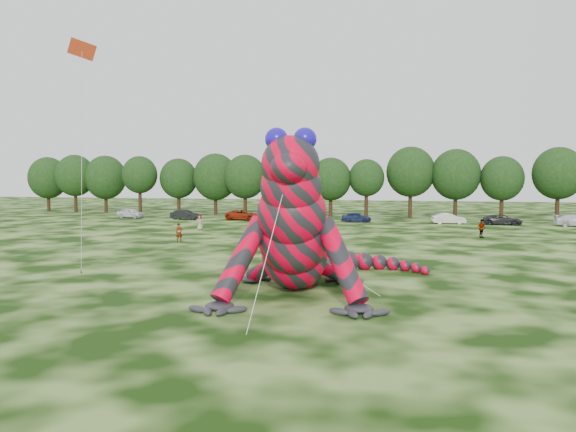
# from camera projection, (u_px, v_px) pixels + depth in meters

# --- Properties ---
(ground) EXTENTS (240.00, 240.00, 0.00)m
(ground) POSITION_uv_depth(u_px,v_px,m) (226.00, 298.00, 27.94)
(ground) COLOR #16330A
(ground) RESTS_ON ground
(inflatable_gecko) EXTENTS (16.61, 18.79, 8.37)m
(inflatable_gecko) POSITION_uv_depth(u_px,v_px,m) (296.00, 211.00, 30.29)
(inflatable_gecko) COLOR red
(inflatable_gecko) RESTS_ON ground
(flying_kite) EXTENTS (2.93, 3.12, 13.96)m
(flying_kite) POSITION_uv_depth(u_px,v_px,m) (82.00, 65.00, 31.59)
(flying_kite) COLOR red
(flying_kite) RESTS_ON ground
(tree_0) EXTENTS (6.91, 6.22, 9.51)m
(tree_0) POSITION_uv_depth(u_px,v_px,m) (48.00, 184.00, 97.97)
(tree_0) COLOR black
(tree_0) RESTS_ON ground
(tree_1) EXTENTS (6.74, 6.07, 9.81)m
(tree_1) POSITION_uv_depth(u_px,v_px,m) (75.00, 184.00, 95.34)
(tree_1) COLOR black
(tree_1) RESTS_ON ground
(tree_2) EXTENTS (7.04, 6.34, 9.64)m
(tree_2) POSITION_uv_depth(u_px,v_px,m) (106.00, 184.00, 94.77)
(tree_2) COLOR black
(tree_2) RESTS_ON ground
(tree_3) EXTENTS (5.81, 5.23, 9.44)m
(tree_3) POSITION_uv_depth(u_px,v_px,m) (140.00, 185.00, 91.40)
(tree_3) COLOR black
(tree_3) RESTS_ON ground
(tree_4) EXTENTS (6.22, 5.60, 9.06)m
(tree_4) POSITION_uv_depth(u_px,v_px,m) (179.00, 186.00, 91.56)
(tree_4) COLOR black
(tree_4) RESTS_ON ground
(tree_5) EXTENTS (7.16, 6.44, 9.80)m
(tree_5) POSITION_uv_depth(u_px,v_px,m) (215.00, 184.00, 89.71)
(tree_5) COLOR black
(tree_5) RESTS_ON ground
(tree_6) EXTENTS (6.52, 5.86, 9.49)m
(tree_6) POSITION_uv_depth(u_px,v_px,m) (245.00, 185.00, 86.70)
(tree_6) COLOR black
(tree_6) RESTS_ON ground
(tree_7) EXTENTS (6.68, 6.01, 9.48)m
(tree_7) POSITION_uv_depth(u_px,v_px,m) (292.00, 186.00, 85.04)
(tree_7) COLOR black
(tree_7) RESTS_ON ground
(tree_8) EXTENTS (6.14, 5.53, 8.94)m
(tree_8) POSITION_uv_depth(u_px,v_px,m) (331.00, 187.00, 83.85)
(tree_8) COLOR black
(tree_8) RESTS_ON ground
(tree_9) EXTENTS (5.27, 4.74, 8.68)m
(tree_9) POSITION_uv_depth(u_px,v_px,m) (366.00, 188.00, 82.95)
(tree_9) COLOR black
(tree_9) RESTS_ON ground
(tree_10) EXTENTS (7.09, 6.38, 10.50)m
(tree_10) POSITION_uv_depth(u_px,v_px,m) (410.00, 182.00, 82.57)
(tree_10) COLOR black
(tree_10) RESTS_ON ground
(tree_11) EXTENTS (7.01, 6.31, 10.07)m
(tree_11) POSITION_uv_depth(u_px,v_px,m) (456.00, 184.00, 80.70)
(tree_11) COLOR black
(tree_11) RESTS_ON ground
(tree_12) EXTENTS (5.99, 5.39, 8.97)m
(tree_12) POSITION_uv_depth(u_px,v_px,m) (502.00, 188.00, 78.82)
(tree_12) COLOR black
(tree_12) RESTS_ON ground
(tree_13) EXTENTS (6.83, 6.15, 10.13)m
(tree_13) POSITION_uv_depth(u_px,v_px,m) (558.00, 184.00, 76.49)
(tree_13) COLOR black
(tree_13) RESTS_ON ground
(car_0) EXTENTS (4.50, 2.51, 1.45)m
(car_0) POSITION_uv_depth(u_px,v_px,m) (131.00, 213.00, 82.74)
(car_0) COLOR white
(car_0) RESTS_ON ground
(car_1) EXTENTS (4.36, 2.10, 1.38)m
(car_1) POSITION_uv_depth(u_px,v_px,m) (185.00, 215.00, 79.46)
(car_1) COLOR black
(car_1) RESTS_ON ground
(car_2) EXTENTS (5.70, 3.34, 1.49)m
(car_2) POSITION_uv_depth(u_px,v_px,m) (245.00, 215.00, 78.25)
(car_2) COLOR maroon
(car_2) RESTS_ON ground
(car_3) EXTENTS (4.56, 2.57, 1.25)m
(car_3) POSITION_uv_depth(u_px,v_px,m) (309.00, 218.00, 74.12)
(car_3) COLOR #A0A6AB
(car_3) RESTS_ON ground
(car_4) EXTENTS (3.96, 1.68, 1.33)m
(car_4) POSITION_uv_depth(u_px,v_px,m) (356.00, 217.00, 74.72)
(car_4) COLOR #1A224F
(car_4) RESTS_ON ground
(car_5) EXTENTS (4.43, 2.29, 1.39)m
(car_5) POSITION_uv_depth(u_px,v_px,m) (449.00, 219.00, 72.09)
(car_5) COLOR silver
(car_5) RESTS_ON ground
(car_6) EXTENTS (4.92, 2.63, 1.32)m
(car_6) POSITION_uv_depth(u_px,v_px,m) (503.00, 220.00, 70.64)
(car_6) COLOR #262629
(car_6) RESTS_ON ground
(spectator_4) EXTENTS (0.88, 0.59, 1.78)m
(spectator_4) POSITION_uv_depth(u_px,v_px,m) (200.00, 222.00, 63.56)
(spectator_4) COLOR gray
(spectator_4) RESTS_ON ground
(spectator_0) EXTENTS (0.77, 0.71, 1.76)m
(spectator_0) POSITION_uv_depth(u_px,v_px,m) (179.00, 233.00, 51.76)
(spectator_0) COLOR gray
(spectator_0) RESTS_ON ground
(spectator_1) EXTENTS (0.86, 0.69, 1.70)m
(spectator_1) POSITION_uv_depth(u_px,v_px,m) (253.00, 233.00, 51.91)
(spectator_1) COLOR gray
(spectator_1) RESTS_ON ground
(spectator_3) EXTENTS (1.08, 1.10, 1.86)m
(spectator_3) POSITION_uv_depth(u_px,v_px,m) (481.00, 229.00, 55.56)
(spectator_3) COLOR gray
(spectator_3) RESTS_ON ground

